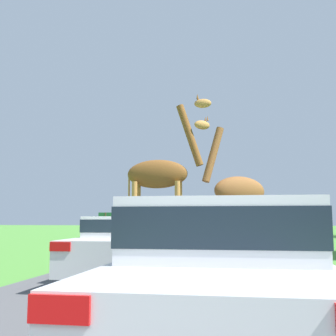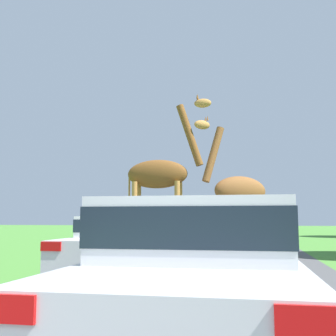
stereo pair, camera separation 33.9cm
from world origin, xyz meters
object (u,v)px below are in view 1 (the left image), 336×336
giraffe_near_road (161,179)px  sign_post (105,222)px  car_lead_maroon (223,270)px  car_far_ahead (243,226)px  car_queue_right (137,246)px  giraffe_companion (238,194)px  car_queue_left (203,229)px

giraffe_near_road → sign_post: bearing=-147.9°
giraffe_near_road → car_lead_maroon: (2.29, -9.19, -1.80)m
giraffe_near_road → car_far_ahead: bearing=170.8°
giraffe_near_road → sign_post: size_ratio=3.43×
sign_post → car_queue_right: bearing=-69.1°
giraffe_near_road → car_queue_right: giraffe_near_road is taller
giraffe_companion → car_lead_maroon: giraffe_companion is taller
car_lead_maroon → giraffe_companion: bearing=89.1°
car_lead_maroon → car_queue_left: size_ratio=1.07×
car_queue_left → car_far_ahead: (2.33, 6.28, 0.04)m
car_lead_maroon → sign_post: (-6.06, 15.16, 0.32)m
giraffe_companion → car_queue_left: size_ratio=1.16×
car_queue_left → car_far_ahead: car_far_ahead is taller
giraffe_companion → car_far_ahead: 16.79m
car_lead_maroon → sign_post: sign_post is taller
car_queue_right → car_queue_left: car_queue_right is taller
giraffe_near_road → car_queue_right: size_ratio=1.35×
giraffe_companion → car_lead_maroon: size_ratio=1.09×
car_lead_maroon → car_far_ahead: size_ratio=1.02×
car_lead_maroon → car_queue_left: bearing=95.1°
car_queue_right → sign_post: 11.60m
car_far_ahead → car_lead_maroon: bearing=-91.1°
car_far_ahead → car_queue_right: bearing=-96.1°
car_lead_maroon → car_queue_left: 20.56m
giraffe_companion → car_queue_right: 6.20m
car_far_ahead → car_queue_left: bearing=-110.4°
giraffe_companion → car_far_ahead: (0.33, 16.74, -1.35)m
car_lead_maroon → car_queue_left: (-1.84, 20.47, -0.09)m
car_lead_maroon → sign_post: 16.33m
car_lead_maroon → car_far_ahead: car_lead_maroon is taller
car_queue_right → car_far_ahead: car_far_ahead is taller
giraffe_near_road → car_far_ahead: (2.79, 17.56, -1.84)m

